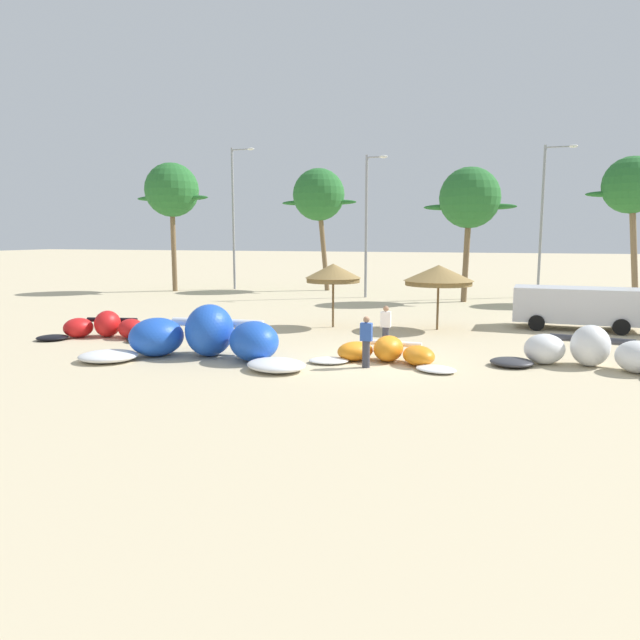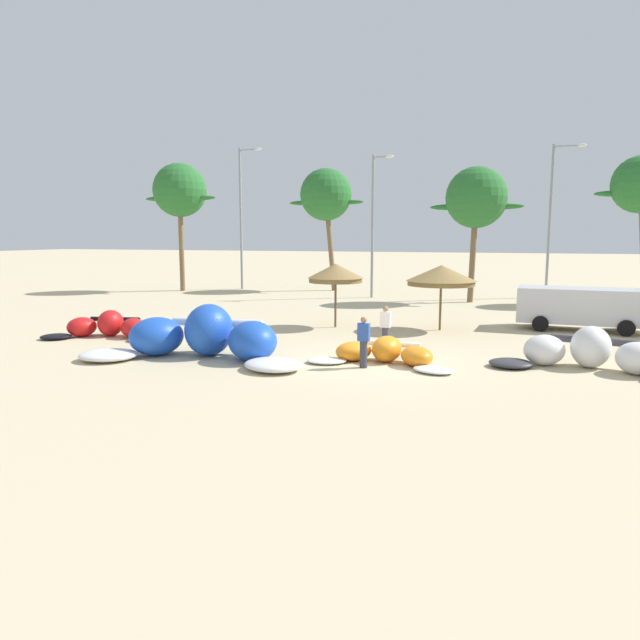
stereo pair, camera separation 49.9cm
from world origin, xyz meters
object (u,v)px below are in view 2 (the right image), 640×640
parked_van (579,305)px  person_by_umbrellas (364,342)px  lamppost_east_center (553,213)px  beach_umbrella_middle (441,275)px  beach_umbrella_near_van (336,273)px  person_near_kites (385,328)px  kite_center (589,353)px  palm_left (326,195)px  kite_left (204,338)px  palm_left_of_gap (476,198)px  lamppost_west (242,212)px  lamppost_west_center (374,220)px  kite_left_of_center (385,353)px  kite_far_left (108,327)px  palm_leftmost (180,191)px

parked_van → person_by_umbrellas: bearing=-124.9°
lamppost_east_center → parked_van: bearing=-87.6°
beach_umbrella_middle → parked_van: beach_umbrella_middle is taller
beach_umbrella_near_van → person_near_kites: size_ratio=1.77×
person_near_kites → beach_umbrella_middle: bearing=76.5°
kite_center → lamppost_east_center: (-0.15, 22.23, 5.05)m
palm_left → parked_van: bearing=-41.6°
person_near_kites → kite_left: bearing=-150.5°
beach_umbrella_near_van → palm_left_of_gap: (5.14, 12.30, 3.89)m
palm_left → lamppost_west: 6.54m
kite_center → beach_umbrella_middle: (-5.31, 6.20, 1.90)m
beach_umbrella_near_van → parked_van: size_ratio=0.53×
kite_center → lamppost_west_center: (-11.27, 18.62, 4.65)m
kite_left_of_center → person_near_kites: 2.11m
kite_left_of_center → beach_umbrella_near_van: beach_umbrella_near_van is taller
kite_far_left → palm_left_of_gap: (13.19, 17.72, 5.93)m
kite_left → palm_left: palm_left is taller
kite_center → palm_left_of_gap: size_ratio=0.71×
kite_left → person_by_umbrellas: size_ratio=5.00×
lamppost_west → lamppost_east_center: 22.12m
person_near_kites → lamppost_west_center: (-4.68, 17.73, 4.33)m
person_near_kites → palm_left_of_gap: size_ratio=0.20×
lamppost_west → palm_leftmost: bearing=-143.0°
kite_far_left → palm_leftmost: size_ratio=0.53×
beach_umbrella_near_van → kite_left: bearing=-106.2°
beach_umbrella_middle → person_by_umbrellas: (-1.35, -8.19, -1.58)m
beach_umbrella_near_van → person_by_umbrellas: size_ratio=1.77×
beach_umbrella_middle → palm_left_of_gap: 12.29m
kite_far_left → kite_center: 17.94m
palm_left_of_gap → lamppost_east_center: size_ratio=0.83×
kite_center → beach_umbrella_middle: bearing=130.6°
parked_van → person_near_kites: 10.11m
kite_left → lamppost_west_center: 21.37m
kite_left_of_center → lamppost_east_center: size_ratio=0.50×
kite_center → kite_far_left: bearing=179.6°
lamppost_east_center → kite_left: bearing=-116.1°
beach_umbrella_middle → lamppost_west_center: 14.04m
beach_umbrella_near_van → person_by_umbrellas: bearing=-66.8°
palm_leftmost → palm_left: palm_leftmost is taller
kite_left → lamppost_east_center: (12.01, 24.48, 4.87)m
person_near_kites → kite_center: bearing=-7.7°
kite_far_left → kite_center: kite_center is taller
kite_left_of_center → lamppost_east_center: bearing=75.5°
person_near_kites → kite_left_of_center: bearing=-78.3°
kite_left → palm_left_of_gap: (7.40, 20.09, 5.66)m
kite_far_left → beach_umbrella_middle: beach_umbrella_middle is taller
kite_far_left → person_by_umbrellas: person_by_umbrellas is taller
palm_left → palm_leftmost: bearing=-158.4°
beach_umbrella_near_van → palm_leftmost: (-16.05, 13.21, 4.89)m
kite_left → palm_left_of_gap: size_ratio=0.98×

